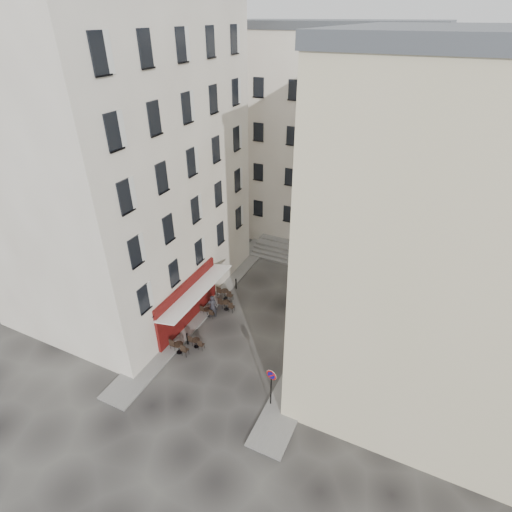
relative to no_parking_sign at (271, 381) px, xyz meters
The scene contains 18 objects.
ground 5.21m from the no_parking_sign, 140.09° to the left, with size 90.00×90.00×0.00m, color black.
sidewalk_left 11.02m from the no_parking_sign, 139.14° to the left, with size 2.00×22.00×0.12m, color slate.
sidewalk_right 6.43m from the no_parking_sign, 82.67° to the left, with size 2.00×18.00×0.12m, color slate.
building_left 17.59m from the no_parking_sign, 156.75° to the left, with size 12.20×16.20×20.60m.
building_right 12.01m from the no_parking_sign, 44.23° to the left, with size 12.20×14.20×18.60m.
building_back 23.78m from the no_parking_sign, 102.04° to the left, with size 18.20×10.20×18.60m.
cafe_storefront 9.02m from the no_parking_sign, 152.92° to the left, with size 1.74×7.30×3.50m.
stone_steps 16.19m from the no_parking_sign, 103.33° to the left, with size 9.00×3.15×0.80m.
bollard_near 7.41m from the no_parking_sign, 163.17° to the left, with size 0.12×0.12×0.98m.
bollard_mid 9.05m from the no_parking_sign, 141.17° to the left, with size 0.12×0.12×0.98m.
bollard_far 11.55m from the no_parking_sign, 127.41° to the left, with size 0.12×0.12×0.98m.
no_parking_sign is the anchor object (origin of this frame).
bistro_table_a 7.26m from the no_parking_sign, 169.99° to the left, with size 1.35×0.63×0.95m.
bistro_table_b 6.81m from the no_parking_sign, 161.18° to the left, with size 1.16×0.54×0.81m.
bistro_table_c 9.07m from the no_parking_sign, 144.44° to the left, with size 1.14×0.53×0.80m.
bistro_table_d 9.18m from the no_parking_sign, 134.70° to the left, with size 1.31×0.61×0.92m.
bistro_table_e 10.53m from the no_parking_sign, 133.20° to the left, with size 1.35×0.63×0.95m.
pedestrian 8.79m from the no_parking_sign, 142.24° to the left, with size 0.68×0.44×1.85m, color black.
Camera 1 is at (9.34, -16.99, 19.00)m, focal length 28.00 mm.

